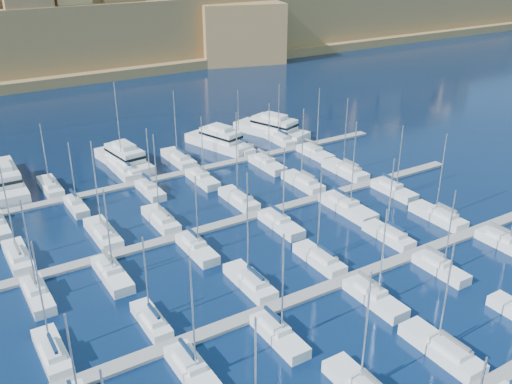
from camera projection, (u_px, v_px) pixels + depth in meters
ground at (293, 242)px, 82.80m from camera, size 600.00×600.00×0.00m
pontoon_near at (491, 384)px, 56.43m from camera, size 84.00×2.00×0.40m
pontoon_mid_near at (347, 280)px, 73.44m from camera, size 84.00×2.00×0.40m
pontoon_mid_far at (256, 215)px, 90.45m from camera, size 84.00×2.00×0.40m
pontoon_far at (195, 170)px, 107.45m from camera, size 84.00×2.00×0.40m
sailboat_3 at (442, 349)px, 60.34m from camera, size 2.93×9.76×13.66m
sailboat_12 at (52, 352)px, 59.89m from camera, size 2.52×8.40×14.10m
sailboat_13 at (152, 321)px, 64.88m from camera, size 2.28×7.61×11.60m
sailboat_14 at (250, 282)px, 72.03m from camera, size 2.75×9.16×15.83m
sailboat_15 at (320, 259)px, 77.16m from camera, size 2.64×8.81×13.79m
sailboat_16 at (389, 235)px, 83.19m from camera, size 2.58×8.59×12.87m
sailboat_17 at (438, 216)px, 88.86m from camera, size 2.89×9.65×14.35m
sailboat_19 at (194, 372)px, 57.22m from camera, size 2.71×9.03×14.68m
sailboat_20 at (279, 335)px, 62.52m from camera, size 2.53×8.43×13.87m
sailboat_21 at (374, 298)px, 68.93m from camera, size 2.71×9.02×13.18m
sailboat_22 at (440, 268)px, 75.08m from camera, size 2.43×8.10×12.42m
sailboat_23 at (505, 243)px, 81.10m from camera, size 2.61×8.72×14.18m
sailboat_24 at (18, 257)px, 77.65m from camera, size 2.76×9.20×15.35m
sailboat_25 at (103, 233)px, 83.68m from camera, size 2.97×9.89×15.19m
sailboat_26 at (161, 219)px, 87.80m from camera, size 2.79×9.30×14.64m
sailboat_27 at (239, 199)px, 94.55m from camera, size 2.80×9.33×15.72m
sailboat_28 at (303, 182)px, 101.00m from camera, size 2.86×9.54×14.30m
sailboat_29 at (345, 170)px, 106.10m from camera, size 3.09×10.29×14.62m
sailboat_30 at (37, 295)px, 69.49m from camera, size 2.57×8.57×14.05m
sailboat_31 at (112, 274)px, 73.70m from camera, size 2.78×9.27×13.27m
sailboat_32 at (197, 248)px, 79.77m from camera, size 2.66×8.87×12.23m
sailboat_33 at (281, 224)px, 86.50m from camera, size 2.72×9.07×13.48m
sailboat_34 at (347, 207)px, 91.66m from camera, size 3.31×11.04×15.61m
sailboat_35 at (394, 190)px, 97.90m from camera, size 2.67×8.92×12.74m
sailboat_37 at (51, 187)px, 99.26m from camera, size 2.71×9.03×12.30m
sailboat_38 at (124, 169)px, 106.34m from camera, size 3.15×10.49×17.47m
sailboat_39 at (179, 158)px, 111.66m from camera, size 3.10×10.34×14.38m
sailboat_40 at (240, 147)px, 117.49m from camera, size 2.58×8.61×12.88m
sailboat_41 at (280, 139)px, 122.12m from camera, size 2.50×8.34×12.86m
sailboat_43 at (76, 206)px, 92.27m from camera, size 2.25×7.52×12.01m
sailboat_44 at (150, 190)px, 98.04m from camera, size 2.49×8.29×12.25m
sailboat_45 at (202, 179)px, 102.52m from camera, size 2.70×8.99×12.72m
sailboat_46 at (267, 164)px, 108.98m from camera, size 2.83×9.43×13.10m
sailboat_47 at (315, 153)px, 114.60m from camera, size 2.78×9.25×14.36m
motor_yacht_a at (2, 179)px, 99.86m from camera, size 6.27×19.81×5.25m
motor_yacht_b at (124, 158)px, 108.96m from camera, size 6.71×16.53×5.25m
motor_yacht_c at (219, 140)px, 118.72m from camera, size 9.07×16.31×5.25m
motor_yacht_d at (272, 128)px, 126.15m from camera, size 10.91×18.37×5.25m
fortified_city at (34, 17)px, 196.66m from camera, size 460.00×108.95×59.52m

